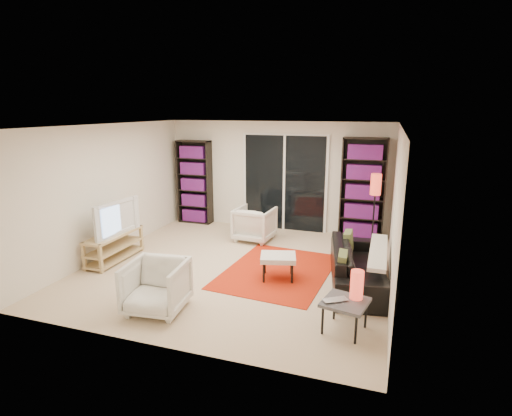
{
  "coord_description": "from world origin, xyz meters",
  "views": [
    {
      "loc": [
        2.34,
        -6.02,
        2.66
      ],
      "look_at": [
        0.25,
        0.3,
        1.0
      ],
      "focal_mm": 28.0,
      "sensor_mm": 36.0,
      "label": 1
    }
  ],
  "objects_px": {
    "tv_stand": "(115,246)",
    "armchair_front": "(156,287)",
    "sofa": "(359,265)",
    "side_table": "(345,304)",
    "bookshelf_right": "(363,189)",
    "ottoman": "(278,258)",
    "bookshelf_left": "(195,182)",
    "armchair_back": "(255,224)",
    "floor_lamp": "(375,192)"
  },
  "relations": [
    {
      "from": "armchair_back",
      "to": "sofa",
      "type": "bearing_deg",
      "value": 150.17
    },
    {
      "from": "tv_stand",
      "to": "side_table",
      "type": "xyz_separation_m",
      "value": [
        4.19,
        -1.11,
        0.09
      ]
    },
    {
      "from": "bookshelf_left",
      "to": "armchair_back",
      "type": "distance_m",
      "value": 2.07
    },
    {
      "from": "bookshelf_left",
      "to": "bookshelf_right",
      "type": "height_order",
      "value": "bookshelf_right"
    },
    {
      "from": "tv_stand",
      "to": "armchair_front",
      "type": "relative_size",
      "value": 1.61
    },
    {
      "from": "armchair_front",
      "to": "bookshelf_left",
      "type": "bearing_deg",
      "value": 103.72
    },
    {
      "from": "armchair_front",
      "to": "ottoman",
      "type": "distance_m",
      "value": 1.99
    },
    {
      "from": "tv_stand",
      "to": "sofa",
      "type": "xyz_separation_m",
      "value": [
        4.24,
        0.36,
        0.04
      ]
    },
    {
      "from": "bookshelf_right",
      "to": "armchair_front",
      "type": "distance_m",
      "value": 4.79
    },
    {
      "from": "bookshelf_right",
      "to": "tv_stand",
      "type": "height_order",
      "value": "bookshelf_right"
    },
    {
      "from": "bookshelf_right",
      "to": "armchair_back",
      "type": "distance_m",
      "value": 2.35
    },
    {
      "from": "bookshelf_right",
      "to": "tv_stand",
      "type": "xyz_separation_m",
      "value": [
        -4.1,
        -2.71,
        -0.79
      ]
    },
    {
      "from": "bookshelf_left",
      "to": "bookshelf_right",
      "type": "xyz_separation_m",
      "value": [
        3.85,
        -0.0,
        0.07
      ]
    },
    {
      "from": "sofa",
      "to": "side_table",
      "type": "bearing_deg",
      "value": 168.69
    },
    {
      "from": "bookshelf_left",
      "to": "floor_lamp",
      "type": "bearing_deg",
      "value": -8.66
    },
    {
      "from": "tv_stand",
      "to": "floor_lamp",
      "type": "bearing_deg",
      "value": 25.56
    },
    {
      "from": "armchair_front",
      "to": "ottoman",
      "type": "bearing_deg",
      "value": 44.07
    },
    {
      "from": "sofa",
      "to": "armchair_front",
      "type": "relative_size",
      "value": 2.69
    },
    {
      "from": "bookshelf_left",
      "to": "tv_stand",
      "type": "xyz_separation_m",
      "value": [
        -0.25,
        -2.71,
        -0.71
      ]
    },
    {
      "from": "tv_stand",
      "to": "side_table",
      "type": "distance_m",
      "value": 4.33
    },
    {
      "from": "sofa",
      "to": "armchair_front",
      "type": "xyz_separation_m",
      "value": [
        -2.51,
        -1.75,
        0.05
      ]
    },
    {
      "from": "bookshelf_left",
      "to": "armchair_front",
      "type": "bearing_deg",
      "value": -70.16
    },
    {
      "from": "bookshelf_right",
      "to": "tv_stand",
      "type": "distance_m",
      "value": 4.98
    },
    {
      "from": "tv_stand",
      "to": "armchair_front",
      "type": "xyz_separation_m",
      "value": [
        1.73,
        -1.39,
        0.09
      ]
    },
    {
      "from": "bookshelf_left",
      "to": "armchair_front",
      "type": "height_order",
      "value": "bookshelf_left"
    },
    {
      "from": "bookshelf_right",
      "to": "armchair_front",
      "type": "relative_size",
      "value": 2.73
    },
    {
      "from": "bookshelf_right",
      "to": "armchair_front",
      "type": "xyz_separation_m",
      "value": [
        -2.37,
        -4.1,
        -0.7
      ]
    },
    {
      "from": "bookshelf_left",
      "to": "armchair_back",
      "type": "xyz_separation_m",
      "value": [
        1.78,
        -0.84,
        -0.63
      ]
    },
    {
      "from": "sofa",
      "to": "ottoman",
      "type": "relative_size",
      "value": 3.19
    },
    {
      "from": "tv_stand",
      "to": "sofa",
      "type": "height_order",
      "value": "sofa"
    },
    {
      "from": "side_table",
      "to": "armchair_front",
      "type": "bearing_deg",
      "value": -173.53
    },
    {
      "from": "tv_stand",
      "to": "side_table",
      "type": "bearing_deg",
      "value": -14.86
    },
    {
      "from": "armchair_front",
      "to": "sofa",
      "type": "bearing_deg",
      "value": 28.79
    },
    {
      "from": "side_table",
      "to": "floor_lamp",
      "type": "distance_m",
      "value": 3.3
    },
    {
      "from": "tv_stand",
      "to": "side_table",
      "type": "height_order",
      "value": "tv_stand"
    },
    {
      "from": "ottoman",
      "to": "floor_lamp",
      "type": "distance_m",
      "value": 2.51
    },
    {
      "from": "bookshelf_left",
      "to": "sofa",
      "type": "relative_size",
      "value": 0.94
    },
    {
      "from": "sofa",
      "to": "bookshelf_right",
      "type": "bearing_deg",
      "value": -5.75
    },
    {
      "from": "bookshelf_left",
      "to": "sofa",
      "type": "distance_m",
      "value": 4.68
    },
    {
      "from": "armchair_back",
      "to": "side_table",
      "type": "height_order",
      "value": "armchair_back"
    },
    {
      "from": "armchair_front",
      "to": "floor_lamp",
      "type": "bearing_deg",
      "value": 46.74
    },
    {
      "from": "bookshelf_right",
      "to": "ottoman",
      "type": "height_order",
      "value": "bookshelf_right"
    },
    {
      "from": "bookshelf_right",
      "to": "ottoman",
      "type": "bearing_deg",
      "value": -113.09
    },
    {
      "from": "ottoman",
      "to": "side_table",
      "type": "relative_size",
      "value": 1.06
    },
    {
      "from": "bookshelf_right",
      "to": "tv_stand",
      "type": "bearing_deg",
      "value": -146.51
    },
    {
      "from": "sofa",
      "to": "armchair_back",
      "type": "distance_m",
      "value": 2.68
    },
    {
      "from": "sofa",
      "to": "side_table",
      "type": "xyz_separation_m",
      "value": [
        -0.06,
        -1.47,
        0.06
      ]
    },
    {
      "from": "bookshelf_left",
      "to": "side_table",
      "type": "xyz_separation_m",
      "value": [
        3.93,
        -3.82,
        -0.62
      ]
    },
    {
      "from": "floor_lamp",
      "to": "ottoman",
      "type": "bearing_deg",
      "value": -124.91
    },
    {
      "from": "sofa",
      "to": "armchair_back",
      "type": "relative_size",
      "value": 2.7
    }
  ]
}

